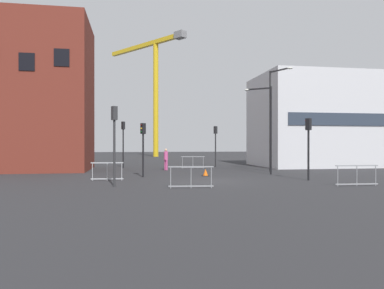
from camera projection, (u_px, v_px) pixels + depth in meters
ground at (211, 181)px, 21.06m from camera, size 160.00×160.00×0.00m
brick_building at (40, 96)px, 29.88m from camera, size 8.07×7.40×12.32m
office_block at (315, 121)px, 35.85m from camera, size 11.32×8.63×8.85m
construction_crane at (154, 76)px, 62.77m from camera, size 12.53×16.00×20.27m
streetlamp_tall at (273, 112)px, 28.25m from camera, size 1.10×2.01×7.91m
streetlamp_short at (267, 121)px, 25.99m from camera, size 1.68×1.28×6.27m
traffic_light_verge at (216, 140)px, 34.21m from camera, size 0.38×0.36×3.84m
traffic_light_crosswalk at (123, 137)px, 32.61m from camera, size 0.35×0.39×4.18m
traffic_light_far at (143, 141)px, 23.71m from camera, size 0.37×0.37×3.53m
traffic_light_near at (308, 138)px, 21.57m from camera, size 0.35×0.39×3.69m
traffic_light_corner at (114, 133)px, 18.45m from camera, size 0.34×0.39×4.09m
pedestrian_walking at (166, 158)px, 30.06m from camera, size 0.34×0.34×1.79m
safety_barrier_left_run at (193, 162)px, 31.98m from camera, size 2.04×0.32×1.08m
safety_barrier_right_run at (191, 177)px, 17.75m from camera, size 2.21×0.30×1.08m
safety_barrier_rear at (357, 175)px, 18.68m from camera, size 2.31×0.17×1.08m
safety_barrier_front at (107, 171)px, 21.48m from camera, size 1.90×0.21×1.08m
traffic_cone_by_barrier at (206, 173)px, 24.55m from camera, size 0.47×0.47×0.48m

